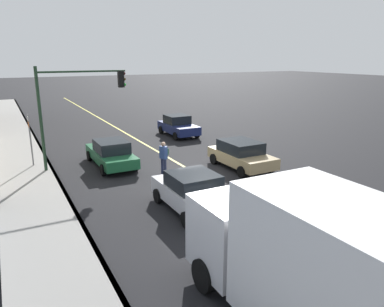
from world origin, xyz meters
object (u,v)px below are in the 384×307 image
object	(u,v)px
truck_white	(321,273)
traffic_light_mast	(76,99)
pedestrian_with_backpack	(164,156)
car_green	(111,153)
car_tan	(241,154)
car_navy	(178,126)
street_sign_post	(30,137)
car_white	(192,191)

from	to	relation	value
truck_white	traffic_light_mast	bearing A→B (deg)	6.15
truck_white	pedestrian_with_backpack	world-z (taller)	truck_white
car_green	traffic_light_mast	world-z (taller)	traffic_light_mast
truck_white	car_tan	bearing A→B (deg)	-28.56
car_navy	truck_white	xyz separation A→B (m)	(-20.52, 6.79, 1.01)
car_tan	street_sign_post	xyz separation A→B (m)	(5.39, 10.12, 0.97)
car_navy	car_green	bearing A→B (deg)	128.85
car_navy	street_sign_post	distance (m)	11.48
car_green	car_navy	world-z (taller)	car_navy
car_tan	car_navy	size ratio (longest dim) A/B	1.01
car_tan	truck_white	distance (m)	12.89
car_green	truck_white	xyz separation A→B (m)	(-15.01, -0.06, 1.04)
traffic_light_mast	car_white	bearing A→B (deg)	-160.61
car_tan	truck_white	xyz separation A→B (m)	(-11.29, 6.14, 1.00)
car_tan	car_navy	bearing A→B (deg)	-4.00
truck_white	traffic_light_mast	xyz separation A→B (m)	(15.38, 1.66, 2.04)
pedestrian_with_backpack	street_sign_post	size ratio (longest dim) A/B	0.59
car_green	pedestrian_with_backpack	bearing A→B (deg)	-144.99
car_navy	truck_white	distance (m)	21.64
truck_white	pedestrian_with_backpack	xyz separation A→B (m)	(12.19, -1.91, -0.75)
car_tan	traffic_light_mast	xyz separation A→B (m)	(4.10, 7.80, 3.04)
street_sign_post	pedestrian_with_backpack	bearing A→B (deg)	-127.31
truck_white	traffic_light_mast	world-z (taller)	traffic_light_mast
car_white	street_sign_post	xyz separation A→B (m)	(9.14, 5.08, 0.97)
car_white	car_navy	xyz separation A→B (m)	(12.98, -5.69, -0.01)
car_tan	car_navy	distance (m)	9.26
car_tan	truck_white	bearing A→B (deg)	151.44
car_white	car_tan	xyz separation A→B (m)	(3.74, -5.04, -0.00)
car_white	street_sign_post	size ratio (longest dim) A/B	1.34
car_green	car_white	bearing A→B (deg)	-171.15
truck_white	pedestrian_with_backpack	distance (m)	12.36
car_white	street_sign_post	distance (m)	10.50
car_tan	traffic_light_mast	distance (m)	9.32
car_green	street_sign_post	distance (m)	4.38
car_navy	traffic_light_mast	xyz separation A→B (m)	(-5.14, 8.45, 3.05)
car_tan	truck_white	world-z (taller)	truck_white
street_sign_post	car_green	bearing A→B (deg)	-113.13
car_navy	pedestrian_with_backpack	bearing A→B (deg)	149.67
street_sign_post	truck_white	bearing A→B (deg)	-166.58
car_navy	street_sign_post	size ratio (longest dim) A/B	1.36
pedestrian_with_backpack	truck_white	bearing A→B (deg)	171.08
car_green	traffic_light_mast	distance (m)	3.49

